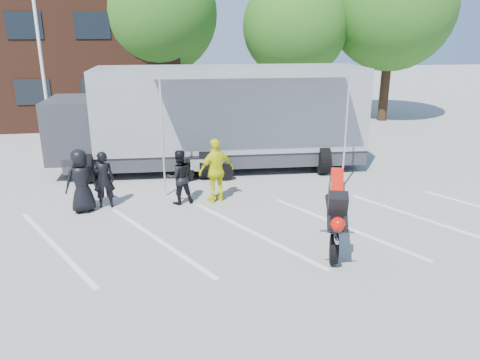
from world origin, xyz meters
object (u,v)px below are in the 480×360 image
object	(u,v)px
stunt_bike_rider	(331,249)
spectator_leather_a	(81,181)
tree_mid	(295,27)
spectator_leather_c	(179,177)
flagpole	(44,24)
spectator_leather_b	(104,180)
transporter_truck	(217,168)
spectator_hivis	(216,171)
tree_left	(157,14)
tree_right	(392,8)
parked_motorcycle	(206,181)

from	to	relation	value
stunt_bike_rider	spectator_leather_a	distance (m)	7.01
tree_mid	spectator_leather_c	xyz separation A→B (m)	(-6.54, -11.62, -4.14)
flagpole	spectator_leather_b	world-z (taller)	flagpole
transporter_truck	spectator_leather_b	distance (m)	5.01
spectator_leather_c	spectator_hivis	distance (m)	1.09
spectator_leather_b	spectator_leather_a	bearing A→B (deg)	18.44
stunt_bike_rider	spectator_leather_c	distance (m)	4.99
tree_left	tree_right	xyz separation A→B (m)	(12.00, -1.50, 0.31)
spectator_hivis	stunt_bike_rider	bearing A→B (deg)	101.35
tree_right	spectator_leather_b	size ratio (longest dim) A/B	5.49
parked_motorcycle	spectator_hivis	size ratio (longest dim) A/B	1.02
flagpole	transporter_truck	xyz separation A→B (m)	(6.19, -3.24, -5.05)
tree_left	parked_motorcycle	distance (m)	12.11
transporter_truck	stunt_bike_rider	world-z (taller)	transporter_truck
tree_mid	spectator_hivis	distance (m)	13.45
parked_motorcycle	spectator_leather_b	bearing A→B (deg)	126.74
flagpole	tree_mid	size ratio (longest dim) A/B	1.04
tree_right	spectator_leather_a	size ratio (longest dim) A/B	5.09
flagpole	spectator_hivis	distance (m)	9.71
spectator_leather_b	transporter_truck	bearing A→B (deg)	-140.13
tree_left	spectator_leather_a	bearing A→B (deg)	-99.89
spectator_leather_a	spectator_hivis	xyz separation A→B (m)	(3.78, 0.20, 0.06)
flagpole	spectator_leather_c	bearing A→B (deg)	-54.59
tree_left	stunt_bike_rider	world-z (taller)	tree_left
spectator_leather_a	spectator_hivis	bearing A→B (deg)	158.21
tree_mid	tree_right	world-z (taller)	tree_right
flagpole	spectator_leather_a	bearing A→B (deg)	-73.62
transporter_truck	spectator_hivis	world-z (taller)	spectator_hivis
tree_right	spectator_hivis	bearing A→B (deg)	-133.21
transporter_truck	spectator_leather_c	size ratio (longest dim) A/B	7.08
flagpole	stunt_bike_rider	bearing A→B (deg)	-51.61
flagpole	parked_motorcycle	world-z (taller)	flagpole
tree_left	transporter_truck	xyz separation A→B (m)	(1.95, -9.24, -5.57)
tree_left	spectator_leather_c	bearing A→B (deg)	-87.91
flagpole	spectator_hivis	bearing A→B (deg)	-48.90
tree_mid	spectator_leather_b	bearing A→B (deg)	-126.76
tree_left	spectator_hivis	xyz separation A→B (m)	(1.54, -12.63, -4.61)
transporter_truck	spectator_leather_b	world-z (taller)	transporter_truck
tree_left	spectator_leather_a	distance (m)	13.83
spectator_leather_c	spectator_leather_a	bearing A→B (deg)	-9.33
tree_left	tree_mid	bearing A→B (deg)	-8.13
tree_left	spectator_leather_b	bearing A→B (deg)	-97.54
parked_motorcycle	stunt_bike_rider	distance (m)	6.06
flagpole	transporter_truck	bearing A→B (deg)	-27.61
spectator_leather_b	tree_mid	bearing A→B (deg)	-129.85
spectator_leather_a	tree_mid	bearing A→B (deg)	-152.74
tree_mid	spectator_leather_c	bearing A→B (deg)	-119.38
tree_mid	tree_right	size ratio (longest dim) A/B	0.84
flagpole	stunt_bike_rider	size ratio (longest dim) A/B	3.65
parked_motorcycle	transporter_truck	bearing A→B (deg)	-17.22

